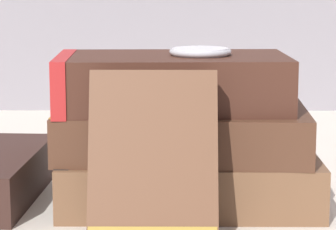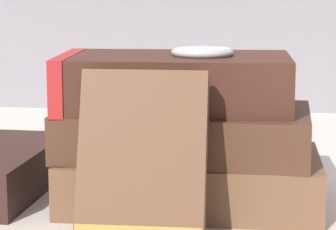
% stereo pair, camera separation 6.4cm
% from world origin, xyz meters
% --- Properties ---
extents(ground_plane, '(3.00, 3.00, 0.00)m').
position_xyz_m(ground_plane, '(0.00, 0.00, 0.00)').
color(ground_plane, beige).
extents(book_flat_bottom, '(0.21, 0.13, 0.04)m').
position_xyz_m(book_flat_bottom, '(0.05, 0.00, 0.02)').
color(book_flat_bottom, brown).
rests_on(book_flat_bottom, ground_plane).
extents(book_flat_middle, '(0.21, 0.13, 0.04)m').
position_xyz_m(book_flat_middle, '(0.04, 0.01, 0.06)').
color(book_flat_middle, '#4C2D1E').
rests_on(book_flat_middle, book_flat_bottom).
extents(book_flat_top, '(0.19, 0.11, 0.05)m').
position_xyz_m(book_flat_top, '(0.04, -0.00, 0.10)').
color(book_flat_top, '#422319').
rests_on(book_flat_top, book_flat_middle).
extents(book_leaning_front, '(0.09, 0.06, 0.12)m').
position_xyz_m(book_leaning_front, '(0.03, -0.09, 0.06)').
color(book_leaning_front, brown).
rests_on(book_leaning_front, ground_plane).
extents(pocket_watch, '(0.05, 0.05, 0.01)m').
position_xyz_m(pocket_watch, '(0.06, -0.00, 0.13)').
color(pocket_watch, silver).
rests_on(pocket_watch, book_flat_top).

